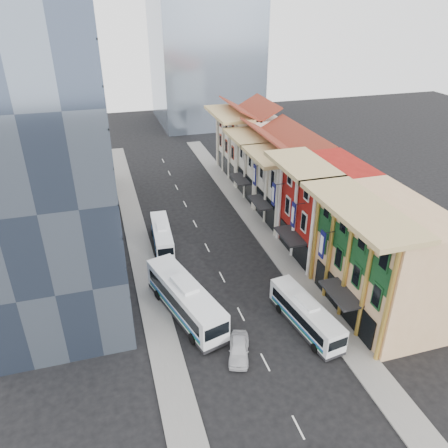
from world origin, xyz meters
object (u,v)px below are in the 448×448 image
object	(u,v)px
office_tower	(47,159)
sedan_left	(239,349)
bus_left_near	(185,298)
bus_left_far	(162,235)
bus_right	(306,314)
shophouse_tan	(384,260)

from	to	relation	value
office_tower	sedan_left	bearing A→B (deg)	-47.76
sedan_left	bus_left_near	bearing A→B (deg)	135.93
bus_left_near	bus_left_far	xyz separation A→B (m)	(0.00, 14.64, -0.51)
bus_left_near	sedan_left	distance (m)	8.02
bus_left_near	sedan_left	size ratio (longest dim) A/B	2.82
bus_left_near	bus_left_far	distance (m)	14.65
bus_left_near	bus_right	size ratio (longest dim) A/B	1.26
office_tower	shophouse_tan	bearing A→B (deg)	-24.30
bus_left_far	bus_right	size ratio (longest dim) A/B	0.95
bus_left_near	sedan_left	xyz separation A→B (m)	(3.47, -7.12, -1.27)
bus_right	sedan_left	bearing A→B (deg)	-174.78
office_tower	bus_left_far	world-z (taller)	office_tower
bus_left_near	bus_right	distance (m)	12.20
shophouse_tan	sedan_left	xyz separation A→B (m)	(-16.03, -2.49, -5.23)
office_tower	bus_left_near	world-z (taller)	office_tower
shophouse_tan	sedan_left	size ratio (longest dim) A/B	3.10
office_tower	bus_left_far	size ratio (longest dim) A/B	3.14
office_tower	bus_left_near	bearing A→B (deg)	-39.17
shophouse_tan	bus_left_far	world-z (taller)	shophouse_tan
sedan_left	shophouse_tan	bearing A→B (deg)	28.76
sedan_left	office_tower	bearing A→B (deg)	152.18
office_tower	bus_right	bearing A→B (deg)	-33.05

